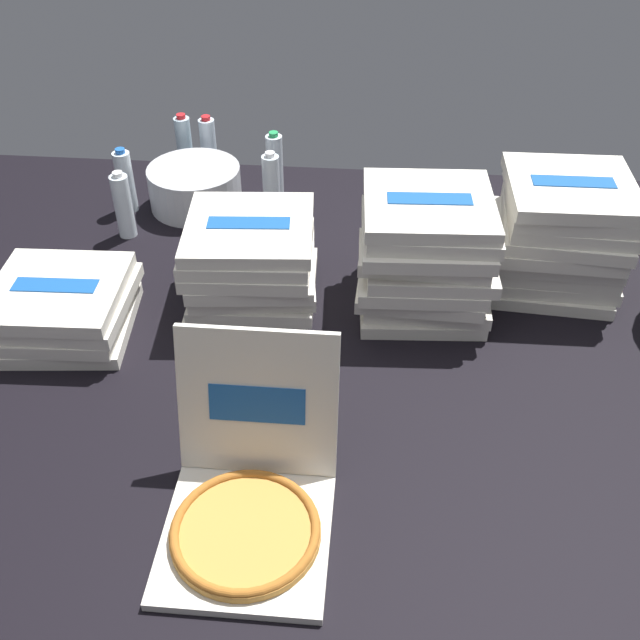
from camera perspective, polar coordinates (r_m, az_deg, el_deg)
ground_plane at (r=1.92m, az=1.06°, el=-5.42°), size 3.20×2.40×0.02m
open_pizza_box at (r=1.61m, az=-5.43°, el=-13.42°), size 0.35×0.44×0.36m
pizza_stack_center_near at (r=2.11m, az=8.00°, el=4.97°), size 0.38×0.38×0.34m
pizza_stack_left_mid at (r=2.29m, az=17.76°, el=6.31°), size 0.38×0.39×0.34m
pizza_stack_right_far at (r=2.13m, az=-5.24°, el=4.31°), size 0.39×0.40×0.27m
pizza_stack_left_far at (r=2.17m, az=-18.93°, el=0.90°), size 0.38×0.38×0.15m
ice_bucket at (r=2.66m, az=-9.47°, el=9.94°), size 0.32×0.32×0.14m
water_bottle_0 at (r=2.70m, az=-3.46°, el=11.75°), size 0.06×0.06×0.23m
water_bottle_1 at (r=2.88m, az=-10.27°, el=12.94°), size 0.06×0.06×0.23m
water_bottle_2 at (r=2.52m, az=-14.72°, el=8.40°), size 0.06×0.06×0.23m
water_bottle_3 at (r=2.85m, az=-8.46°, el=12.88°), size 0.06×0.06×0.23m
water_bottle_4 at (r=2.57m, az=-3.72°, el=10.20°), size 0.06×0.06×0.23m
water_bottle_5 at (r=2.67m, az=-14.57°, el=10.17°), size 0.06×0.06×0.23m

